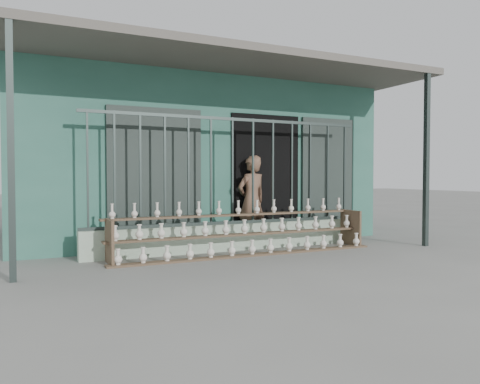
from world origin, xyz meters
name	(u,v)px	position (x,y,z in m)	size (l,w,h in m)	color
ground	(270,263)	(0.00, 0.00, 0.00)	(60.00, 60.00, 0.00)	slate
workshop_building	(179,160)	(0.00, 4.23, 1.62)	(7.40, 6.60, 3.21)	#2F6555
parapet_wall	(232,237)	(0.00, 1.30, 0.23)	(5.00, 0.20, 0.45)	#ADC8AB
security_fence	(232,171)	(0.00, 1.30, 1.35)	(5.00, 0.04, 1.80)	#283330
shelf_rack	(245,231)	(0.04, 0.88, 0.36)	(4.50, 0.68, 0.85)	brown
elderly_woman	(252,201)	(0.52, 1.60, 0.81)	(0.60, 0.39, 1.63)	brown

